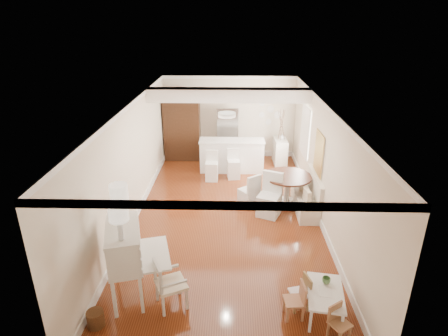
{
  "coord_description": "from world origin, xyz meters",
  "views": [
    {
      "loc": [
        0.14,
        -8.07,
        4.66
      ],
      "look_at": [
        -0.08,
        0.3,
        1.23
      ],
      "focal_mm": 30.0,
      "sensor_mm": 36.0,
      "label": 1
    }
  ],
  "objects_px": {
    "bar_stool_right": "(234,164)",
    "sideboard": "(280,151)",
    "kids_table": "(324,303)",
    "wicker_basket": "(96,319)",
    "kids_chair_a": "(294,300)",
    "breakfast_counter": "(232,155)",
    "slip_chair_near": "(269,195)",
    "gustavian_armchair": "(171,283)",
    "bar_stool_left": "(212,166)",
    "secretary_bureau": "(126,263)",
    "kids_chair_b": "(299,292)",
    "kids_chair_c": "(340,324)",
    "slip_chair_far": "(249,190)",
    "pantry_cabinet": "(182,126)",
    "fridge": "(238,134)",
    "dining_table": "(287,190)"
  },
  "relations": [
    {
      "from": "dining_table",
      "to": "wicker_basket",
      "type": "bearing_deg",
      "value": -130.19
    },
    {
      "from": "dining_table",
      "to": "bar_stool_right",
      "type": "distance_m",
      "value": 2.21
    },
    {
      "from": "fridge",
      "to": "dining_table",
      "type": "bearing_deg",
      "value": -69.58
    },
    {
      "from": "wicker_basket",
      "to": "kids_chair_b",
      "type": "height_order",
      "value": "kids_chair_b"
    },
    {
      "from": "dining_table",
      "to": "fridge",
      "type": "height_order",
      "value": "fridge"
    },
    {
      "from": "bar_stool_right",
      "to": "sideboard",
      "type": "bearing_deg",
      "value": 32.46
    },
    {
      "from": "secretary_bureau",
      "to": "slip_chair_near",
      "type": "bearing_deg",
      "value": 32.03
    },
    {
      "from": "wicker_basket",
      "to": "slip_chair_near",
      "type": "distance_m",
      "value": 4.85
    },
    {
      "from": "kids_chair_a",
      "to": "kids_chair_c",
      "type": "xyz_separation_m",
      "value": [
        0.64,
        -0.45,
        -0.03
      ]
    },
    {
      "from": "dining_table",
      "to": "secretary_bureau",
      "type": "bearing_deg",
      "value": -132.55
    },
    {
      "from": "kids_chair_c",
      "to": "slip_chair_near",
      "type": "relative_size",
      "value": 0.55
    },
    {
      "from": "secretary_bureau",
      "to": "slip_chair_far",
      "type": "bearing_deg",
      "value": 41.53
    },
    {
      "from": "secretary_bureau",
      "to": "slip_chair_near",
      "type": "height_order",
      "value": "secretary_bureau"
    },
    {
      "from": "wicker_basket",
      "to": "pantry_cabinet",
      "type": "xyz_separation_m",
      "value": [
        0.45,
        7.67,
        1.01
      ]
    },
    {
      "from": "wicker_basket",
      "to": "kids_chair_c",
      "type": "height_order",
      "value": "kids_chair_c"
    },
    {
      "from": "gustavian_armchair",
      "to": "wicker_basket",
      "type": "distance_m",
      "value": 1.3
    },
    {
      "from": "slip_chair_near",
      "to": "kids_chair_a",
      "type": "bearing_deg",
      "value": -64.53
    },
    {
      "from": "kids_chair_b",
      "to": "bar_stool_right",
      "type": "relative_size",
      "value": 0.69
    },
    {
      "from": "kids_chair_b",
      "to": "slip_chair_near",
      "type": "distance_m",
      "value": 3.24
    },
    {
      "from": "secretary_bureau",
      "to": "kids_chair_b",
      "type": "distance_m",
      "value": 3.01
    },
    {
      "from": "kids_chair_b",
      "to": "bar_stool_left",
      "type": "bearing_deg",
      "value": -176.35
    },
    {
      "from": "kids_chair_c",
      "to": "slip_chair_far",
      "type": "bearing_deg",
      "value": 71.61
    },
    {
      "from": "bar_stool_left",
      "to": "pantry_cabinet",
      "type": "bearing_deg",
      "value": 121.29
    },
    {
      "from": "gustavian_armchair",
      "to": "bar_stool_left",
      "type": "distance_m",
      "value": 5.32
    },
    {
      "from": "secretary_bureau",
      "to": "slip_chair_far",
      "type": "height_order",
      "value": "secretary_bureau"
    },
    {
      "from": "slip_chair_near",
      "to": "fridge",
      "type": "relative_size",
      "value": 0.6
    },
    {
      "from": "sideboard",
      "to": "dining_table",
      "type": "bearing_deg",
      "value": -95.17
    },
    {
      "from": "kids_table",
      "to": "wicker_basket",
      "type": "bearing_deg",
      "value": -174.72
    },
    {
      "from": "pantry_cabinet",
      "to": "fridge",
      "type": "bearing_deg",
      "value": -0.9
    },
    {
      "from": "slip_chair_far",
      "to": "pantry_cabinet",
      "type": "relative_size",
      "value": 0.39
    },
    {
      "from": "kids_chair_c",
      "to": "breakfast_counter",
      "type": "height_order",
      "value": "breakfast_counter"
    },
    {
      "from": "gustavian_armchair",
      "to": "slip_chair_far",
      "type": "bearing_deg",
      "value": -46.98
    },
    {
      "from": "pantry_cabinet",
      "to": "sideboard",
      "type": "xyz_separation_m",
      "value": [
        3.31,
        -0.38,
        -0.73
      ]
    },
    {
      "from": "slip_chair_far",
      "to": "wicker_basket",
      "type": "bearing_deg",
      "value": 19.82
    },
    {
      "from": "bar_stool_right",
      "to": "sideboard",
      "type": "distance_m",
      "value": 2.02
    },
    {
      "from": "slip_chair_near",
      "to": "bar_stool_right",
      "type": "relative_size",
      "value": 1.19
    },
    {
      "from": "kids_chair_a",
      "to": "breakfast_counter",
      "type": "xyz_separation_m",
      "value": [
        -1.06,
        6.3,
        0.19
      ]
    },
    {
      "from": "wicker_basket",
      "to": "kids_chair_c",
      "type": "xyz_separation_m",
      "value": [
        3.85,
        -0.16,
        0.16
      ]
    },
    {
      "from": "slip_chair_near",
      "to": "bar_stool_left",
      "type": "relative_size",
      "value": 1.19
    },
    {
      "from": "dining_table",
      "to": "bar_stool_left",
      "type": "height_order",
      "value": "bar_stool_left"
    },
    {
      "from": "pantry_cabinet",
      "to": "fridge",
      "type": "relative_size",
      "value": 1.28
    },
    {
      "from": "kids_table",
      "to": "kids_chair_b",
      "type": "relative_size",
      "value": 1.49
    },
    {
      "from": "secretary_bureau",
      "to": "pantry_cabinet",
      "type": "xyz_separation_m",
      "value": [
        0.1,
        6.95,
        0.45
      ]
    },
    {
      "from": "kids_table",
      "to": "kids_chair_a",
      "type": "distance_m",
      "value": 0.53
    },
    {
      "from": "breakfast_counter",
      "to": "pantry_cabinet",
      "type": "relative_size",
      "value": 0.89
    },
    {
      "from": "breakfast_counter",
      "to": "fridge",
      "type": "distance_m",
      "value": 1.14
    },
    {
      "from": "bar_stool_left",
      "to": "sideboard",
      "type": "xyz_separation_m",
      "value": [
        2.21,
        1.47,
        -0.03
      ]
    },
    {
      "from": "bar_stool_right",
      "to": "fridge",
      "type": "height_order",
      "value": "fridge"
    },
    {
      "from": "fridge",
      "to": "slip_chair_near",
      "type": "bearing_deg",
      "value": -79.24
    },
    {
      "from": "kids_table",
      "to": "fridge",
      "type": "xyz_separation_m",
      "value": [
        -1.37,
        7.29,
        0.66
      ]
    }
  ]
}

